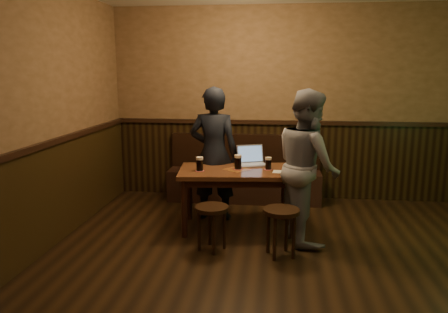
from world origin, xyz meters
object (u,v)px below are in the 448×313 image
pint_left (200,164)px  person_suit (214,154)px  stool_right (281,218)px  bench (244,179)px  pint_right (268,163)px  pub_table (237,177)px  laptop (252,160)px  person_grey (308,166)px  stool_left (212,215)px  pint_mid (238,162)px

pint_left → person_suit: person_suit is taller
stool_right → person_suit: size_ratio=0.30×
bench → pint_right: size_ratio=14.56×
stool_right → person_suit: bearing=127.9°
pub_table → stool_right: 0.95m
bench → pint_left: size_ratio=13.11×
pub_table → laptop: 0.36m
stool_right → laptop: bearing=109.5°
laptop → person_suit: (-0.48, 0.06, 0.06)m
bench → pint_right: bearing=-72.4°
pint_left → pint_right: (0.79, 0.17, -0.01)m
pint_right → person_grey: bearing=-33.4°
bench → pub_table: 1.24m
bench → stool_left: size_ratio=4.55×
pint_right → laptop: bearing=130.5°
laptop → person_grey: (0.65, -0.54, 0.06)m
bench → laptop: bearing=-80.3°
stool_left → pint_mid: 0.85m
bench → stool_left: (-0.20, -1.88, 0.07)m
pint_mid → pint_right: 0.36m
laptop → person_grey: 0.84m
pint_left → laptop: 0.71m
stool_right → pint_left: size_ratio=3.00×
person_grey → laptop: bearing=35.0°
pint_mid → stool_right: bearing=-56.3°
stool_right → person_grey: 0.73m
pint_right → person_grey: (0.44, -0.29, 0.04)m
pub_table → stool_right: size_ratio=2.85×
person_suit → pint_mid: bearing=138.4°
person_suit → person_grey: person_grey is taller
pint_left → pint_right: 0.81m
stool_left → pint_right: size_ratio=3.20×
pint_left → laptop: size_ratio=0.41×
pint_right → person_suit: (-0.69, 0.30, 0.04)m
bench → pint_left: (-0.43, -1.32, 0.50)m
laptop → person_grey: bearing=-60.6°
pint_right → person_grey: size_ratio=0.09×
pint_mid → laptop: size_ratio=0.43×
bench → pint_left: 1.48m
pint_right → pub_table: bearing=-174.4°
pub_table → stool_left: (-0.20, -0.69, -0.25)m
bench → pint_mid: bench is taller
pub_table → pint_mid: pint_mid is taller
pint_right → laptop: size_ratio=0.37×
stool_right → pint_right: 0.90m
pint_left → person_grey: (1.23, -0.12, 0.04)m
stool_left → laptop: 1.11m
pint_mid → bench: bearing=90.4°
pint_left → pint_mid: size_ratio=0.96×
stool_left → pint_left: size_ratio=2.88×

